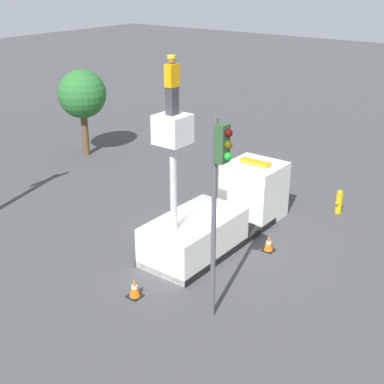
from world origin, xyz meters
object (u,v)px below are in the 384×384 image
Objects in this scene: tree_right_bg at (82,95)px; traffic_cone_curbside at (269,244)px; fire_hydrant at (339,202)px; worker at (172,85)px; traffic_light_pole at (219,183)px; traffic_cone_rear at (134,288)px; bucket_truck at (221,214)px.

traffic_cone_curbside is at bearing -104.37° from tree_right_bg.
tree_right_bg is at bearing 94.74° from fire_hydrant.
worker is 9.74m from fire_hydrant.
tree_right_bg is (7.72, 13.93, -0.89)m from traffic_light_pole.
worker is at bearing 3.05° from traffic_cone_rear.
tree_right_bg is (6.33, 11.26, -2.90)m from worker.
traffic_cone_curbside is at bearing 171.33° from fire_hydrant.
fire_hydrant is 9.89m from traffic_cone_rear.
fire_hydrant is (7.49, -2.61, -5.66)m from worker.
worker reaches higher than traffic_cone_curbside.
fire_hydrant is (4.74, -2.61, -0.46)m from bucket_truck.
fire_hydrant is at bearing -28.82° from bucket_truck.
fire_hydrant is 4.59m from traffic_cone_curbside.
traffic_cone_curbside is (-4.53, 0.69, -0.22)m from fire_hydrant.
worker reaches higher than tree_right_bg.
traffic_cone_curbside is (5.04, -1.81, -0.03)m from traffic_cone_rear.
worker reaches higher than fire_hydrant.
bucket_truck is 1.51× the size of tree_right_bg.
traffic_cone_rear is (-4.82, -0.11, -0.65)m from bucket_truck.
worker reaches higher than traffic_light_pole.
tree_right_bg is at bearing 72.31° from bucket_truck.
traffic_cone_curbside is 13.93m from tree_right_bg.
tree_right_bg reaches higher than traffic_cone_rear.
tree_right_bg is at bearing 61.00° from traffic_light_pole.
fire_hydrant reaches higher than traffic_cone_curbside.
traffic_cone_curbside is at bearing -32.99° from worker.
bucket_truck is at bearing 32.87° from traffic_light_pole.
traffic_light_pole is 5.88m from traffic_cone_curbside.
traffic_light_pole is (-1.39, -2.67, -2.00)m from worker.
traffic_cone_rear is at bearing -126.50° from tree_right_bg.
traffic_light_pole is at bearing -119.00° from tree_right_bg.
tree_right_bg is (8.41, 11.37, 2.96)m from traffic_cone_rear.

